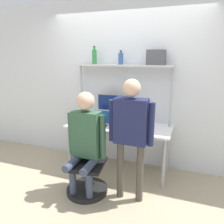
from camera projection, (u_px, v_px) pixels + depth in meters
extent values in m
plane|color=tan|center=(111.00, 180.00, 3.29)|extent=(12.00, 12.00, 0.00)
cube|color=silver|center=(126.00, 85.00, 3.60)|extent=(8.00, 0.06, 2.70)
cube|color=white|center=(119.00, 126.00, 3.42)|extent=(1.61, 0.66, 0.03)
cylinder|color=#A5A5AA|center=(70.00, 149.00, 3.52)|extent=(0.05, 0.05, 0.73)
cylinder|color=#A5A5AA|center=(164.00, 164.00, 3.02)|extent=(0.05, 0.05, 0.73)
cylinder|color=#A5A5AA|center=(85.00, 137.00, 4.01)|extent=(0.05, 0.05, 0.73)
cylinder|color=#A5A5AA|center=(168.00, 149.00, 3.52)|extent=(0.05, 0.05, 0.73)
cube|color=silver|center=(124.00, 65.00, 3.37)|extent=(1.53, 0.25, 0.02)
cylinder|color=#B2B2B7|center=(82.00, 113.00, 3.82)|extent=(0.04, 0.04, 1.69)
cylinder|color=#B2B2B7|center=(170.00, 122.00, 3.33)|extent=(0.04, 0.04, 1.69)
cylinder|color=#333338|center=(112.00, 121.00, 3.65)|extent=(0.21, 0.21, 0.01)
cylinder|color=#333338|center=(112.00, 117.00, 3.63)|extent=(0.06, 0.06, 0.10)
cube|color=#333338|center=(113.00, 105.00, 3.59)|extent=(0.51, 0.01, 0.34)
cube|color=navy|center=(112.00, 105.00, 3.58)|extent=(0.48, 0.02, 0.31)
cube|color=#BCBCC1|center=(99.00, 125.00, 3.40)|extent=(0.32, 0.23, 0.01)
cube|color=black|center=(99.00, 125.00, 3.39)|extent=(0.27, 0.12, 0.00)
cube|color=#BCBCC1|center=(102.00, 116.00, 3.46)|extent=(0.32, 0.04, 0.22)
cube|color=#194C8C|center=(101.00, 117.00, 3.46)|extent=(0.28, 0.03, 0.20)
cube|color=black|center=(115.00, 128.00, 3.27)|extent=(0.07, 0.15, 0.01)
cube|color=black|center=(115.00, 128.00, 3.27)|extent=(0.06, 0.13, 0.00)
cylinder|color=black|center=(87.00, 190.00, 3.01)|extent=(0.56, 0.56, 0.06)
cylinder|color=#4C4C51|center=(87.00, 177.00, 2.96)|extent=(0.06, 0.06, 0.33)
cube|color=black|center=(86.00, 164.00, 2.91)|extent=(0.51, 0.51, 0.05)
cube|color=black|center=(91.00, 141.00, 3.05)|extent=(0.42, 0.09, 0.45)
cylinder|color=#38425B|center=(73.00, 182.00, 2.84)|extent=(0.09, 0.09, 0.44)
cylinder|color=#38425B|center=(89.00, 186.00, 2.77)|extent=(0.09, 0.09, 0.44)
cylinder|color=#38425B|center=(73.00, 163.00, 2.81)|extent=(0.10, 0.38, 0.10)
cylinder|color=#38425B|center=(90.00, 166.00, 2.73)|extent=(0.10, 0.38, 0.10)
cube|color=#33593F|center=(86.00, 134.00, 2.83)|extent=(0.37, 0.20, 0.60)
cylinder|color=#33593F|center=(71.00, 133.00, 2.91)|extent=(0.08, 0.08, 0.57)
cylinder|color=#33593F|center=(103.00, 137.00, 2.76)|extent=(0.08, 0.08, 0.57)
sphere|color=#D8AD8C|center=(85.00, 101.00, 2.73)|extent=(0.23, 0.23, 0.23)
cylinder|color=#4C473D|center=(120.00, 169.00, 2.83)|extent=(0.09, 0.09, 0.78)
cylinder|color=#4C473D|center=(140.00, 173.00, 2.74)|extent=(0.09, 0.09, 0.78)
cube|color=#1E234C|center=(131.00, 121.00, 2.62)|extent=(0.40, 0.20, 0.55)
cylinder|color=#1E234C|center=(112.00, 120.00, 2.71)|extent=(0.08, 0.08, 0.52)
cylinder|color=#1E234C|center=(151.00, 125.00, 2.54)|extent=(0.08, 0.08, 0.52)
sphere|color=#D8AD8C|center=(132.00, 88.00, 2.52)|extent=(0.21, 0.21, 0.21)
cylinder|color=#335999|center=(121.00, 59.00, 3.36)|extent=(0.08, 0.08, 0.17)
cylinder|color=#335999|center=(121.00, 52.00, 3.34)|extent=(0.04, 0.04, 0.03)
cylinder|color=black|center=(121.00, 51.00, 3.33)|extent=(0.04, 0.04, 0.01)
cylinder|color=#2D8C3F|center=(94.00, 57.00, 3.50)|extent=(0.07, 0.07, 0.22)
cylinder|color=#2D8C3F|center=(94.00, 48.00, 3.47)|extent=(0.03, 0.03, 0.04)
cylinder|color=black|center=(94.00, 47.00, 3.46)|extent=(0.04, 0.04, 0.01)
cube|color=#4C4C51|center=(156.00, 57.00, 3.18)|extent=(0.27, 0.18, 0.22)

